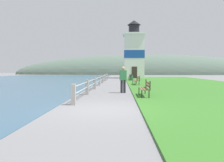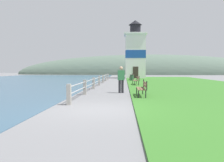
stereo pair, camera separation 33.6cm
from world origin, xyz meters
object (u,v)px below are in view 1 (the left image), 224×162
park_bench_near (145,87)px  park_bench_midway (137,80)px  lighthouse (134,53)px  person_strolling (123,79)px  park_bench_far (131,76)px  trash_bin (131,78)px

park_bench_near → park_bench_midway: same height
park_bench_midway → lighthouse: 17.57m
lighthouse → person_strolling: bearing=-95.0°
lighthouse → park_bench_far: bearing=-96.1°
person_strolling → trash_bin: person_strolling is taller
lighthouse → person_strolling: size_ratio=5.80×
park_bench_near → park_bench_midway: size_ratio=0.99×
park_bench_midway → person_strolling: (-1.41, -7.07, 0.40)m
park_bench_far → lighthouse: bearing=-101.6°
park_bench_near → lighthouse: lighthouse is taller
park_bench_midway → park_bench_far: size_ratio=1.00×
park_bench_near → trash_bin: 16.93m
park_bench_near → park_bench_far: size_ratio=0.99×
park_bench_midway → trash_bin: park_bench_midway is taller
person_strolling → trash_bin: 15.01m
park_bench_midway → person_strolling: person_strolling is taller
park_bench_midway → trash_bin: (-0.17, 7.88, -0.12)m
park_bench_near → lighthouse: (0.92, 26.17, 3.82)m
park_bench_far → trash_bin: 2.00m
park_bench_midway → person_strolling: bearing=75.7°
park_bench_far → lighthouse: size_ratio=0.20×
lighthouse → trash_bin: bearing=-95.5°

